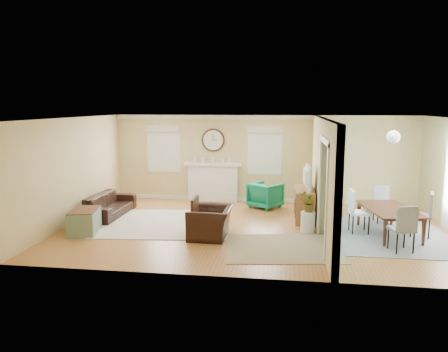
{
  "coord_description": "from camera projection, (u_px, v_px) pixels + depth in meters",
  "views": [
    {
      "loc": [
        0.64,
        -10.01,
        2.9
      ],
      "look_at": [
        -0.8,
        0.3,
        1.2
      ],
      "focal_mm": 35.0,
      "sensor_mm": 36.0,
      "label": 1
    }
  ],
  "objects": [
    {
      "name": "potted_plant",
      "position": [
        308.0,
        202.0,
        9.94
      ],
      "size": [
        0.53,
        0.52,
        0.44
      ],
      "primitive_type": "imported",
      "rotation": [
        0.0,
        0.0,
        3.83
      ],
      "color": "#337F33",
      "rests_on": "garden_stool"
    },
    {
      "name": "wall_front",
      "position": [
        244.0,
        203.0,
        7.2
      ],
      "size": [
        9.0,
        0.02,
        2.6
      ],
      "primitive_type": "cube",
      "color": "tan",
      "rests_on": "ground"
    },
    {
      "name": "rug_jute",
      "position": [
        282.0,
        248.0,
        8.95
      ],
      "size": [
        2.55,
        2.19,
        0.01
      ],
      "primitive_type": "cube",
      "rotation": [
        0.0,
        0.0,
        0.14
      ],
      "color": "tan",
      "rests_on": "floor"
    },
    {
      "name": "wall_clock",
      "position": [
        213.0,
        140.0,
        13.14
      ],
      "size": [
        0.7,
        0.07,
        0.7
      ],
      "color": "#472819",
      "rests_on": "wall_back"
    },
    {
      "name": "garden_stool",
      "position": [
        308.0,
        222.0,
        10.01
      ],
      "size": [
        0.33,
        0.33,
        0.48
      ],
      "primitive_type": "cylinder",
      "color": "white",
      "rests_on": "floor"
    },
    {
      "name": "dining_chair_e",
      "position": [
        421.0,
        211.0,
        9.63
      ],
      "size": [
        0.56,
        0.56,
        1.01
      ],
      "color": "slate",
      "rests_on": "floor"
    },
    {
      "name": "eames_chair",
      "position": [
        211.0,
        222.0,
        9.62
      ],
      "size": [
        0.92,
        1.05,
        0.68
      ],
      "primitive_type": "imported",
      "rotation": [
        0.0,
        0.0,
        -1.58
      ],
      "color": "black",
      "rests_on": "floor"
    },
    {
      "name": "wall_back",
      "position": [
        263.0,
        159.0,
        13.06
      ],
      "size": [
        9.0,
        0.02,
        2.6
      ],
      "primitive_type": "cube",
      "color": "tan",
      "rests_on": "ground"
    },
    {
      "name": "green_chair",
      "position": [
        265.0,
        195.0,
        12.4
      ],
      "size": [
        1.1,
        1.1,
        0.73
      ],
      "primitive_type": "imported",
      "rotation": [
        0.0,
        0.0,
        2.52
      ],
      "color": "#0E6B58",
      "rests_on": "floor"
    },
    {
      "name": "partition",
      "position": [
        322.0,
        172.0,
        10.19
      ],
      "size": [
        0.17,
        6.0,
        2.6
      ],
      "color": "tan",
      "rests_on": "ground"
    },
    {
      "name": "fireplace",
      "position": [
        213.0,
        181.0,
        13.26
      ],
      "size": [
        1.7,
        0.3,
        1.17
      ],
      "color": "white",
      "rests_on": "ground"
    },
    {
      "name": "window_right",
      "position": [
        265.0,
        147.0,
        12.95
      ],
      "size": [
        1.05,
        0.13,
        1.42
      ],
      "color": "white",
      "rests_on": "wall_back"
    },
    {
      "name": "tv",
      "position": [
        304.0,
        177.0,
        11.02
      ],
      "size": [
        0.19,
        1.02,
        0.59
      ],
      "primitive_type": "imported",
      "rotation": [
        0.0,
        0.0,
        1.62
      ],
      "color": "black",
      "rests_on": "credenza"
    },
    {
      "name": "dining_chair_s",
      "position": [
        402.0,
        224.0,
        8.64
      ],
      "size": [
        0.52,
        0.52,
        0.97
      ],
      "color": "slate",
      "rests_on": "floor"
    },
    {
      "name": "rug_grey",
      "position": [
        389.0,
        235.0,
        9.83
      ],
      "size": [
        2.52,
        3.15,
        0.01
      ],
      "primitive_type": "cube",
      "color": "slate",
      "rests_on": "floor"
    },
    {
      "name": "sofa",
      "position": [
        109.0,
        205.0,
        11.52
      ],
      "size": [
        0.81,
        2.01,
        0.58
      ],
      "primitive_type": "imported",
      "rotation": [
        0.0,
        0.0,
        1.56
      ],
      "color": "black",
      "rests_on": "floor"
    },
    {
      "name": "dining_chair_n",
      "position": [
        383.0,
        202.0,
        10.79
      ],
      "size": [
        0.44,
        0.44,
        0.9
      ],
      "color": "slate",
      "rests_on": "floor"
    },
    {
      "name": "dining_chair_w",
      "position": [
        360.0,
        208.0,
        9.92
      ],
      "size": [
        0.48,
        0.48,
        0.99
      ],
      "color": "white",
      "rests_on": "floor"
    },
    {
      "name": "pendant",
      "position": [
        393.0,
        137.0,
        9.57
      ],
      "size": [
        0.3,
        0.3,
        0.55
      ],
      "color": "gold",
      "rests_on": "ceiling"
    },
    {
      "name": "ceiling",
      "position": [
        257.0,
        118.0,
        9.92
      ],
      "size": [
        9.0,
        6.0,
        0.02
      ],
      "primitive_type": "cube",
      "color": "white",
      "rests_on": "wall_back"
    },
    {
      "name": "trunk",
      "position": [
        85.0,
        221.0,
        9.97
      ],
      "size": [
        0.76,
        1.04,
        0.54
      ],
      "color": "slate",
      "rests_on": "floor"
    },
    {
      "name": "floor",
      "position": [
        256.0,
        229.0,
        10.34
      ],
      "size": [
        9.0,
        9.0,
        0.0
      ],
      "primitive_type": "plane",
      "color": "#A66325",
      "rests_on": "ground"
    },
    {
      "name": "dining_table",
      "position": [
        390.0,
        222.0,
        9.78
      ],
      "size": [
        1.28,
        1.91,
        0.62
      ],
      "primitive_type": "imported",
      "rotation": [
        0.0,
        0.0,
        1.74
      ],
      "color": "#472819",
      "rests_on": "floor"
    },
    {
      "name": "wall_left",
      "position": [
        74.0,
        171.0,
        10.74
      ],
      "size": [
        0.02,
        6.0,
        2.6
      ],
      "primitive_type": "cube",
      "color": "tan",
      "rests_on": "ground"
    },
    {
      "name": "rug_cream",
      "position": [
        166.0,
        223.0,
        10.79
      ],
      "size": [
        3.35,
        2.97,
        0.02
      ],
      "primitive_type": "cube",
      "rotation": [
        0.0,
        0.0,
        0.1
      ],
      "color": "beige",
      "rests_on": "floor"
    },
    {
      "name": "credenza",
      "position": [
        304.0,
        204.0,
        11.13
      ],
      "size": [
        0.47,
        1.38,
        0.8
      ],
      "color": "brown",
      "rests_on": "floor"
    },
    {
      "name": "window_left",
      "position": [
        163.0,
        146.0,
        13.37
      ],
      "size": [
        1.05,
        0.13,
        1.42
      ],
      "color": "white",
      "rests_on": "wall_back"
    }
  ]
}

